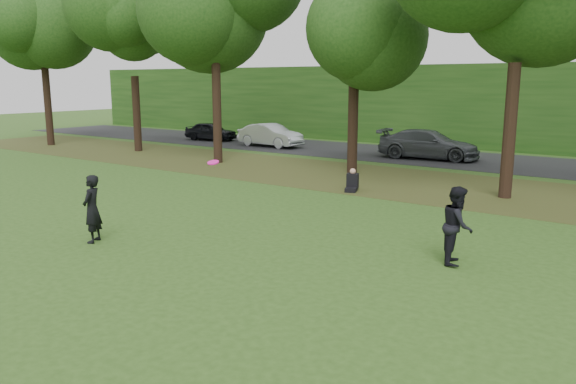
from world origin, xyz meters
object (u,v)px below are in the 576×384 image
object	(u,v)px
player_left	(92,209)
frisbee	(213,162)
player_right	(457,225)
seated_person	(352,183)

from	to	relation	value
player_left	frisbee	bearing A→B (deg)	82.23
player_left	frisbee	world-z (taller)	frisbee
player_right	seated_person	size ratio (longest dim) A/B	2.11
player_left	player_right	world-z (taller)	player_right
seated_person	player_left	bearing A→B (deg)	-121.23
player_left	player_right	bearing A→B (deg)	86.35
frisbee	seated_person	xyz separation A→B (m)	(-1.09, 8.58, -1.85)
player_right	seated_person	world-z (taller)	player_right
player_left	player_right	xyz separation A→B (m)	(8.04, 3.69, 0.02)
player_left	seated_person	xyz separation A→B (m)	(2.01, 9.74, -0.55)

